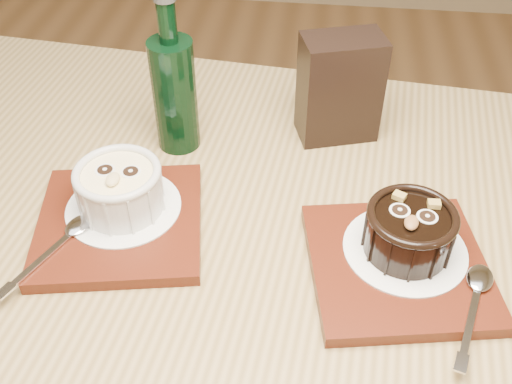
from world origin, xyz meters
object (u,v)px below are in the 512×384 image
table (253,310)px  tray_left (120,223)px  ramekin_white (120,187)px  green_bottle (174,91)px  ramekin_dark (410,229)px  condiment_stand (340,88)px  tray_right (398,266)px

table → tray_left: 0.18m
ramekin_white → green_bottle: bearing=76.5°
tray_left → ramekin_dark: (0.31, -0.01, 0.04)m
tray_left → ramekin_dark: ramekin_dark is taller
ramekin_dark → condiment_stand: bearing=121.9°
table → ramekin_white: bearing=163.6°
ramekin_white → ramekin_dark: 0.31m
table → tray_left: tray_left is taller
ramekin_dark → tray_left: bearing=-169.1°
tray_left → ramekin_white: 0.04m
table → tray_right: 0.18m
tray_left → tray_right: bearing=-4.9°
tray_right → condiment_stand: condiment_stand is taller
ramekin_dark → green_bottle: green_bottle is taller
green_bottle → tray_left: bearing=-101.0°
ramekin_white → table: bearing=-17.8°
table → green_bottle: green_bottle is taller
table → green_bottle: 0.28m
ramekin_white → tray_left: bearing=-92.8°
ramekin_dark → condiment_stand: (-0.08, 0.22, 0.02)m
ramekin_dark → condiment_stand: condiment_stand is taller
ramekin_white → ramekin_dark: size_ratio=1.04×
tray_right → table: bearing=-179.4°
table → ramekin_dark: 0.21m
tray_right → ramekin_dark: ramekin_dark is taller
tray_left → condiment_stand: size_ratio=1.29×
ramekin_white → condiment_stand: size_ratio=0.69×
tray_left → tray_right: (0.31, -0.03, 0.00)m
ramekin_white → green_bottle: (0.03, 0.15, 0.03)m
table → green_bottle: (-0.12, 0.19, 0.17)m
ramekin_dark → ramekin_white: bearing=-172.3°
ramekin_white → condiment_stand: 0.31m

